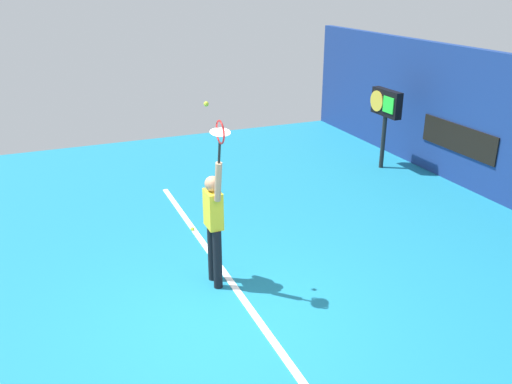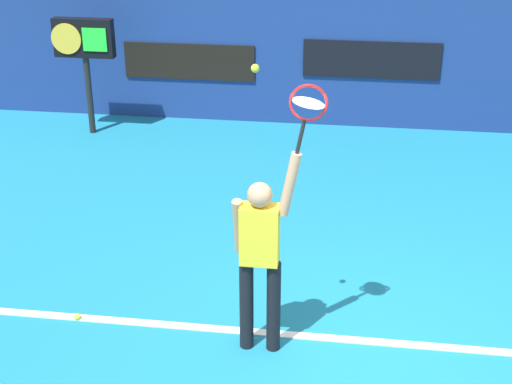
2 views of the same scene
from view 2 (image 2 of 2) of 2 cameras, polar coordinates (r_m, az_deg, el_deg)
ground_plane at (r=7.02m, az=8.35°, el=-12.91°), size 18.00×18.00×0.00m
back_wall at (r=12.35m, az=8.91°, el=11.44°), size 18.00×0.20×2.90m
sponsor_banner_center at (r=12.31m, az=8.82°, el=9.95°), size 2.20×0.03×0.60m
sponsor_banner_portside at (r=12.65m, az=-5.13°, el=9.89°), size 2.20×0.03×0.60m
court_baseline at (r=7.30m, az=8.36°, el=-11.20°), size 10.00×0.10×0.01m
tennis_player at (r=6.61m, az=0.32°, el=-4.67°), size 0.60×0.31×1.99m
tennis_racket at (r=6.01m, az=3.97°, el=6.51°), size 0.37×0.27×0.62m
tennis_ball at (r=5.92m, az=-0.06°, el=9.44°), size 0.07×0.07×0.07m
scoreboard_clock at (r=12.14m, az=-13.02°, el=10.96°), size 0.96×0.20×1.86m
spare_ball at (r=7.71m, az=-13.48°, el=-9.26°), size 0.07×0.07×0.07m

